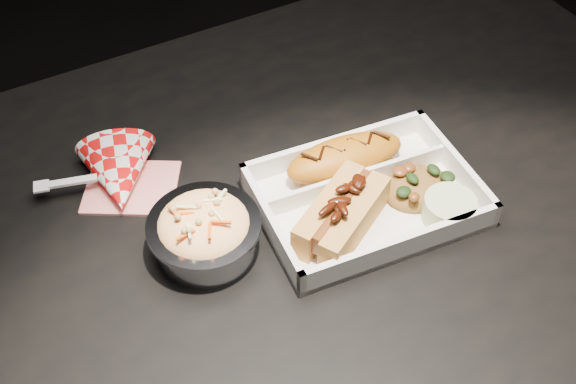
# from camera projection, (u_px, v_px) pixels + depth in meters

# --- Properties ---
(dining_table) EXTENTS (1.20, 0.80, 0.75)m
(dining_table) POSITION_uv_depth(u_px,v_px,m) (289.00, 267.00, 0.91)
(dining_table) COLOR black
(dining_table) RESTS_ON ground
(food_tray) EXTENTS (0.27, 0.20, 0.04)m
(food_tray) POSITION_uv_depth(u_px,v_px,m) (365.00, 199.00, 0.85)
(food_tray) COLOR silver
(food_tray) RESTS_ON dining_table
(fried_pastry) EXTENTS (0.16, 0.08, 0.04)m
(fried_pastry) POSITION_uv_depth(u_px,v_px,m) (345.00, 157.00, 0.87)
(fried_pastry) COLOR #B96912
(fried_pastry) RESTS_ON food_tray
(hotdog) EXTENTS (0.14, 0.11, 0.06)m
(hotdog) POSITION_uv_depth(u_px,v_px,m) (342.00, 213.00, 0.81)
(hotdog) COLOR #D09247
(hotdog) RESTS_ON food_tray
(fried_rice_mound) EXTENTS (0.09, 0.08, 0.03)m
(fried_rice_mound) POSITION_uv_depth(u_px,v_px,m) (419.00, 182.00, 0.85)
(fried_rice_mound) COLOR brown
(fried_rice_mound) RESTS_ON food_tray
(cupcake_liner) EXTENTS (0.06, 0.06, 0.03)m
(cupcake_liner) POSITION_uv_depth(u_px,v_px,m) (449.00, 209.00, 0.82)
(cupcake_liner) COLOR #B7CE9B
(cupcake_liner) RESTS_ON food_tray
(foil_coleslaw_cup) EXTENTS (0.13, 0.13, 0.07)m
(foil_coleslaw_cup) POSITION_uv_depth(u_px,v_px,m) (204.00, 230.00, 0.79)
(foil_coleslaw_cup) COLOR silver
(foil_coleslaw_cup) RESTS_ON dining_table
(napkin_fork) EXTENTS (0.18, 0.14, 0.10)m
(napkin_fork) POSITION_uv_depth(u_px,v_px,m) (119.00, 176.00, 0.87)
(napkin_fork) COLOR red
(napkin_fork) RESTS_ON dining_table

